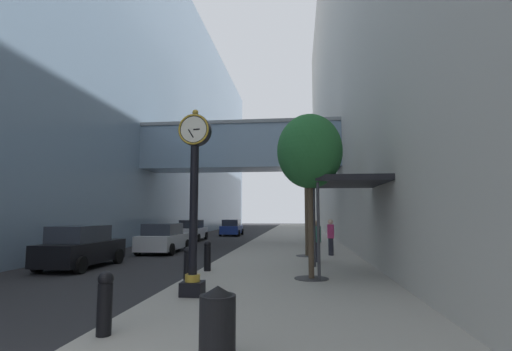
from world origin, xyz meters
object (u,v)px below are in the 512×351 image
Objects in this scene: street_tree_mid_near at (306,153)px; pedestrian_walking at (317,240)px; car_white_near at (192,231)px; car_silver_far at (164,238)px; car_blue_mid at (232,228)px; trash_bin at (217,323)px; bollard_nearest at (105,301)px; bollard_fourth at (208,255)px; pedestrian_by_clock at (331,236)px; street_tree_near at (310,152)px; car_black_trailing at (81,247)px; street_clock at (194,191)px; bollard_third at (188,264)px.

pedestrian_walking is at bearing -80.15° from street_tree_mid_near.
car_white_near is 9.52m from car_silver_far.
car_blue_mid is (-7.60, 21.00, -0.30)m from pedestrian_walking.
trash_bin is 11.33m from pedestrian_walking.
bollard_fourth is at bearing 90.00° from bollard_nearest.
bollard_fourth is (0.00, 7.24, 0.00)m from bollard_nearest.
pedestrian_by_clock reaches higher than bollard_nearest.
car_blue_mid is (-7.21, 25.23, -3.46)m from street_tree_near.
car_black_trailing is at bearing 130.15° from trash_bin.
bollard_fourth is 7.90m from street_tree_mid_near.
bollard_fourth is 0.26× the size of car_black_trailing.
pedestrian_walking is at bearing 11.36° from car_black_trailing.
street_tree_mid_near is at bearing 71.61° from street_clock.
pedestrian_by_clock is 15.21m from car_white_near.
street_tree_near is 3.00× the size of pedestrian_by_clock.
street_tree_near is at bearing 77.50° from trash_bin.
bollard_third is 0.26× the size of car_blue_mid.
bollard_nearest is 31.45m from car_blue_mid.
pedestrian_by_clock reaches higher than car_silver_far.
car_silver_far is (-8.52, 4.29, -0.28)m from pedestrian_walking.
car_blue_mid is at bearing 86.87° from car_silver_far.
car_silver_far is at bearing -83.34° from car_white_near.
pedestrian_by_clock is 0.44× the size of car_blue_mid.
bollard_third is 1.00× the size of bollard_fourth.
street_tree_mid_near is 9.50m from car_silver_far.
bollard_third is 0.61× the size of pedestrian_walking.
pedestrian_by_clock is at bearing 69.18° from bollard_nearest.
pedestrian_by_clock is at bearing 78.81° from trash_bin.
car_blue_mid is 16.74m from car_silver_far.
street_clock is 4.61m from bollard_fourth.
bollard_fourth is at bearing -143.75° from pedestrian_walking.
car_blue_mid is at bearing 98.34° from street_clock.
car_silver_far reaches higher than bollard_fourth.
street_clock is 2.72× the size of pedestrian_walking.
car_blue_mid reaches higher than bollard_nearest.
car_black_trailing is (-7.77, 9.21, 0.15)m from trash_bin.
car_black_trailing is (-5.59, 1.06, 0.12)m from bollard_fourth.
car_silver_far is at bearing -93.13° from car_blue_mid.
street_tree_mid_near is 4.77m from pedestrian_walking.
car_silver_far is at bearing 114.40° from bollard_third.
pedestrian_by_clock is at bearing 80.15° from street_tree_near.
street_clock reaches higher than pedestrian_by_clock.
trash_bin is (1.56, -4.10, -2.13)m from street_clock.
bollard_third is 2.41m from bollard_fourth.
bollard_third is 0.26× the size of car_white_near.
bollard_fourth is 5.69m from car_black_trailing.
car_black_trailing is (-6.21, 5.12, -1.98)m from street_clock.
street_tree_near reaches higher than car_white_near.
bollard_nearest is 0.24× the size of car_silver_far.
pedestrian_walking is (4.11, 10.26, 0.38)m from bollard_nearest.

